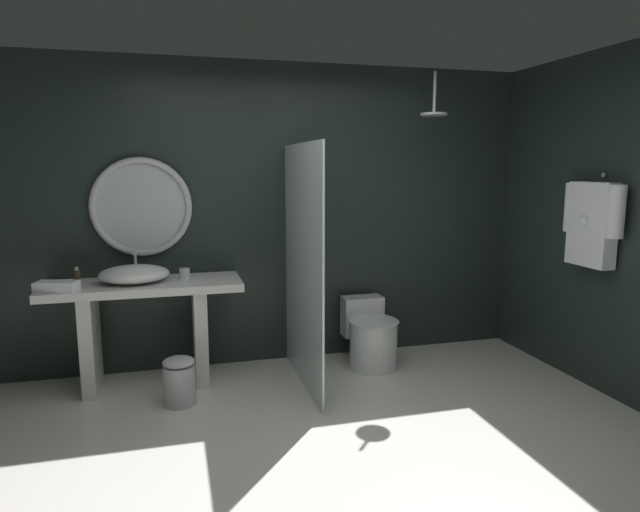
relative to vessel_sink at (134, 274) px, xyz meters
The scene contains 14 objects.
ground_plane 2.12m from the vessel_sink, 53.15° to the right, with size 5.76×5.76×0.00m, color silver.
back_wall_panel 1.27m from the vessel_sink, 17.56° to the left, with size 4.80×0.10×2.60m, color #1E2823.
side_wall_right 3.61m from the vessel_sink, 12.49° to the right, with size 0.10×2.47×2.60m, color #1E2823.
vanity_counter 0.35m from the vessel_sink, ahead, with size 1.50×0.57×0.83m.
vessel_sink is the anchor object (origin of this frame).
tumbler_cup 0.38m from the vessel_sink, ahead, with size 0.08×0.08×0.09m, color silver.
soap_dispenser 0.42m from the vessel_sink, behind, with size 0.05×0.05×0.14m.
round_wall_mirror 0.57m from the vessel_sink, 76.63° to the left, with size 0.80×0.06×0.80m.
shower_glass_panel 1.30m from the vessel_sink, 13.05° to the right, with size 0.02×1.22×1.90m, color silver.
rain_shower_head 2.77m from the vessel_sink, ahead, with size 0.23×0.23×0.36m.
hanging_bathrobe 3.52m from the vessel_sink, 15.82° to the right, with size 0.20×0.57×0.70m.
toilet 2.04m from the vessel_sink, ahead, with size 0.43×0.63×0.56m.
waste_bin 0.91m from the vessel_sink, 56.47° to the right, with size 0.23×0.23×0.36m.
folded_hand_towel 0.55m from the vessel_sink, 161.49° to the right, with size 0.29×0.14×0.08m, color white.
Camera 1 is at (-0.85, -2.87, 1.73)m, focal length 30.88 mm.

